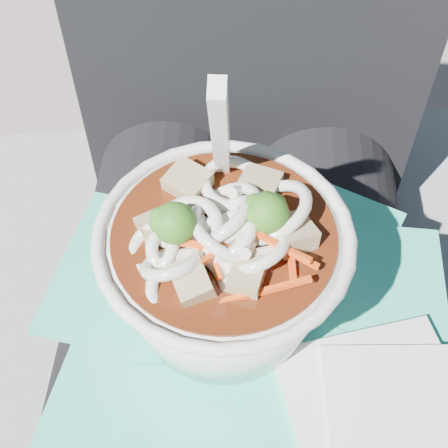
{
  "coord_description": "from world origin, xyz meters",
  "views": [
    {
      "loc": [
        0.0,
        -0.24,
        1.06
      ],
      "look_at": [
        -0.01,
        0.0,
        0.75
      ],
      "focal_mm": 50.0,
      "sensor_mm": 36.0,
      "label": 1
    }
  ],
  "objects_px": {
    "person_body": "(242,268)",
    "lap": "(238,368)",
    "udon_bowl": "(223,264)",
    "plastic_bag": "(258,345)",
    "stone_ledge": "(238,365)"
  },
  "relations": [
    {
      "from": "person_body",
      "to": "lap",
      "type": "bearing_deg",
      "value": -90.0
    },
    {
      "from": "person_body",
      "to": "udon_bowl",
      "type": "distance_m",
      "value": 0.16
    },
    {
      "from": "person_body",
      "to": "plastic_bag",
      "type": "height_order",
      "value": "person_body"
    },
    {
      "from": "stone_ledge",
      "to": "udon_bowl",
      "type": "distance_m",
      "value": 0.49
    },
    {
      "from": "plastic_bag",
      "to": "stone_ledge",
      "type": "bearing_deg",
      "value": 94.84
    },
    {
      "from": "stone_ledge",
      "to": "plastic_bag",
      "type": "xyz_separation_m",
      "value": [
        0.01,
        -0.17,
        0.4
      ]
    },
    {
      "from": "lap",
      "to": "udon_bowl",
      "type": "distance_m",
      "value": 0.16
    },
    {
      "from": "lap",
      "to": "person_body",
      "type": "distance_m",
      "value": 0.09
    },
    {
      "from": "stone_ledge",
      "to": "plastic_bag",
      "type": "height_order",
      "value": "plastic_bag"
    },
    {
      "from": "lap",
      "to": "stone_ledge",
      "type": "bearing_deg",
      "value": 90.0
    },
    {
      "from": "stone_ledge",
      "to": "person_body",
      "type": "xyz_separation_m",
      "value": [
        -0.0,
        -0.06,
        0.33
      ]
    },
    {
      "from": "lap",
      "to": "plastic_bag",
      "type": "height_order",
      "value": "plastic_bag"
    },
    {
      "from": "stone_ledge",
      "to": "lap",
      "type": "height_order",
      "value": "lap"
    },
    {
      "from": "stone_ledge",
      "to": "udon_bowl",
      "type": "bearing_deg",
      "value": -95.17
    },
    {
      "from": "plastic_bag",
      "to": "udon_bowl",
      "type": "distance_m",
      "value": 0.08
    }
  ]
}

